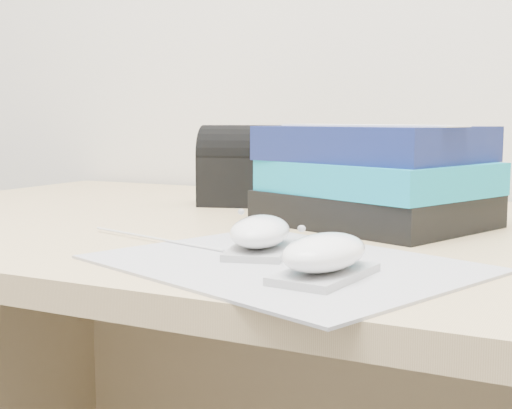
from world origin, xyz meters
The scene contains 7 objects.
desk centered at (0.00, 1.64, 0.50)m, with size 1.60×0.80×0.73m.
mousepad centered at (-0.01, 1.33, 0.73)m, with size 0.34×0.27×0.00m, color gray.
mouse_rear centered at (-0.05, 1.36, 0.75)m, with size 0.09×0.12×0.05m.
mouse_front centered at (0.05, 1.28, 0.75)m, with size 0.07×0.11×0.05m.
usb_cable centered at (-0.19, 1.38, 0.73)m, with size 0.00×0.00×0.23m, color silver.
book_stack centered at (-0.01, 1.62, 0.79)m, with size 0.33×0.30×0.13m.
pouch centered at (-0.27, 1.74, 0.79)m, with size 0.16×0.13×0.13m.
Camera 1 is at (0.27, 0.71, 0.87)m, focal length 50.00 mm.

